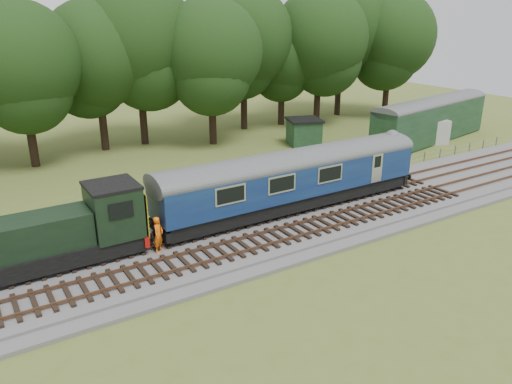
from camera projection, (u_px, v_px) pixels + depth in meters
ground at (219, 244)px, 27.71m from camera, size 120.00×120.00×0.00m
ballast at (219, 241)px, 27.65m from camera, size 70.00×7.00×0.35m
track_north at (207, 228)px, 28.68m from camera, size 67.20×2.40×0.21m
track_south at (233, 248)px, 26.29m from camera, size 67.20×2.40×0.21m
fence at (185, 217)px, 31.29m from camera, size 64.00×0.12×1.00m
tree_line at (105, 153)px, 45.23m from camera, size 70.00×8.00×18.00m
dmu_railcar at (293, 175)px, 30.90m from camera, size 18.05×2.86×3.88m
shunter_loco at (60, 235)px, 24.20m from camera, size 8.91×2.60×3.38m
worker at (158, 234)px, 25.76m from camera, size 0.84×0.82×1.94m
parked_coach at (431, 117)px, 48.56m from camera, size 16.70×5.80×4.20m
shed at (304, 132)px, 47.70m from camera, size 3.90×3.90×2.50m
caravan at (422, 132)px, 48.12m from camera, size 5.18×3.60×2.30m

